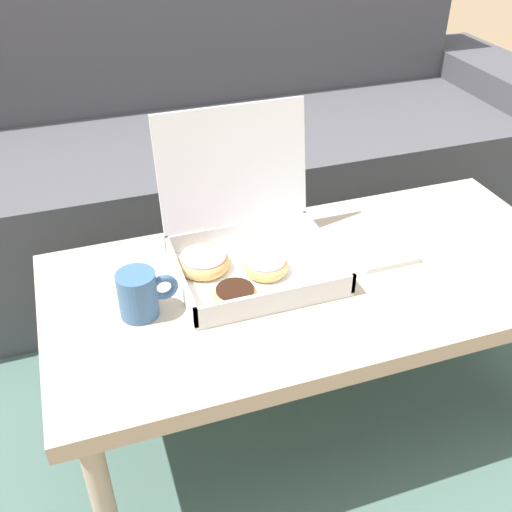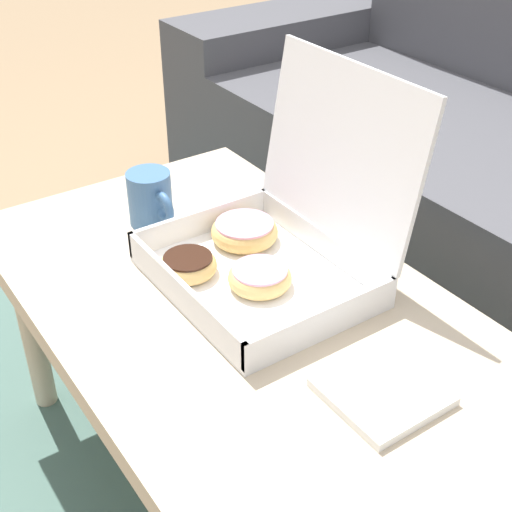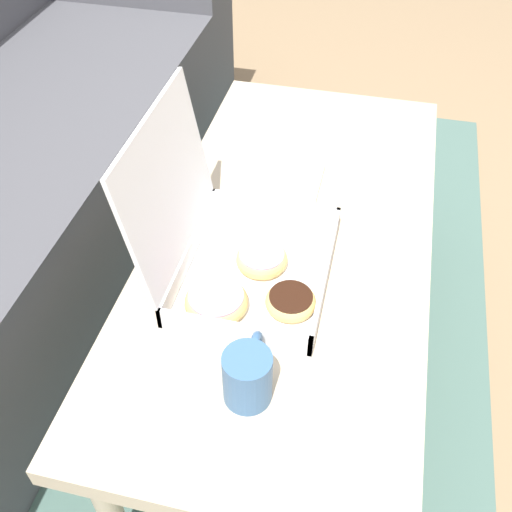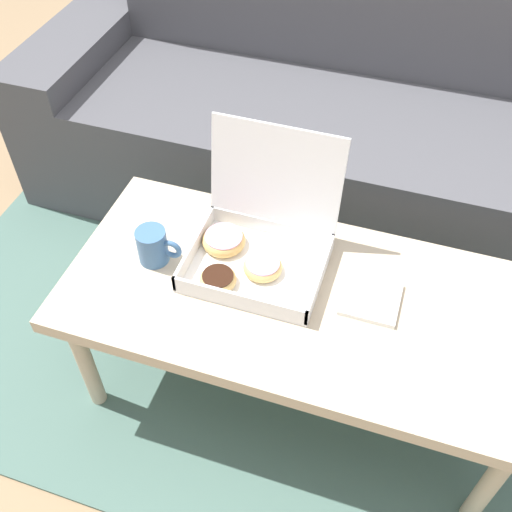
{
  "view_description": "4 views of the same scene",
  "coord_description": "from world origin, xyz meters",
  "px_view_note": "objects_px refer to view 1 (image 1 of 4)",
  "views": [
    {
      "loc": [
        -0.46,
        -1.03,
        1.21
      ],
      "look_at": [
        -0.13,
        -0.05,
        0.49
      ],
      "focal_mm": 42.0,
      "sensor_mm": 36.0,
      "label": 1
    },
    {
      "loc": [
        0.62,
        -0.56,
        1.08
      ],
      "look_at": [
        -0.13,
        -0.05,
        0.49
      ],
      "focal_mm": 50.0,
      "sensor_mm": 36.0,
      "label": 2
    },
    {
      "loc": [
        -0.89,
        -0.23,
        1.26
      ],
      "look_at": [
        -0.13,
        -0.05,
        0.49
      ],
      "focal_mm": 42.0,
      "sensor_mm": 36.0,
      "label": 3
    },
    {
      "loc": [
        0.18,
        -0.99,
        1.58
      ],
      "look_at": [
        -0.13,
        -0.05,
        0.49
      ],
      "focal_mm": 42.0,
      "sensor_mm": 36.0,
      "label": 4
    }
  ],
  "objects_px": {
    "couch": "(213,157)",
    "coffee_mug": "(140,294)",
    "coffee_table": "(318,291)",
    "pastry_box": "(240,246)"
  },
  "relations": [
    {
      "from": "coffee_mug",
      "to": "couch",
      "type": "bearing_deg",
      "value": 66.36
    },
    {
      "from": "coffee_table",
      "to": "pastry_box",
      "type": "xyz_separation_m",
      "value": [
        -0.15,
        0.08,
        0.1
      ]
    },
    {
      "from": "coffee_table",
      "to": "coffee_mug",
      "type": "distance_m",
      "value": 0.4
    },
    {
      "from": "couch",
      "to": "pastry_box",
      "type": "xyz_separation_m",
      "value": [
        -0.15,
        -0.8,
        0.17
      ]
    },
    {
      "from": "pastry_box",
      "to": "coffee_mug",
      "type": "bearing_deg",
      "value": -160.28
    },
    {
      "from": "pastry_box",
      "to": "coffee_table",
      "type": "bearing_deg",
      "value": -27.76
    },
    {
      "from": "couch",
      "to": "coffee_mug",
      "type": "xyz_separation_m",
      "value": [
        -0.38,
        -0.88,
        0.17
      ]
    },
    {
      "from": "coffee_table",
      "to": "coffee_mug",
      "type": "xyz_separation_m",
      "value": [
        -0.38,
        -0.0,
        0.09
      ]
    },
    {
      "from": "coffee_table",
      "to": "coffee_mug",
      "type": "bearing_deg",
      "value": -179.71
    },
    {
      "from": "couch",
      "to": "coffee_mug",
      "type": "distance_m",
      "value": 0.97
    }
  ]
}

